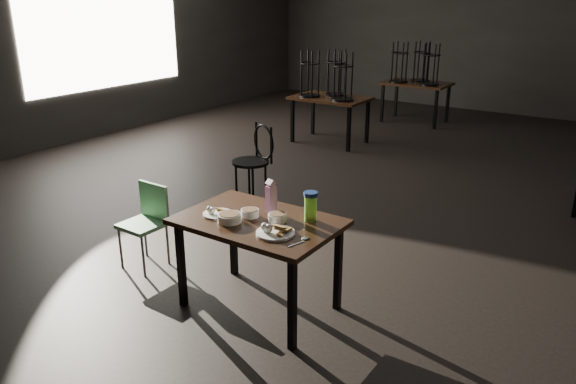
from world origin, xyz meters
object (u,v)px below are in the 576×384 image
Objects in this scene: school_chair at (147,218)px; bentwood_chair at (256,157)px; main_table at (258,229)px; juice_carton at (271,197)px; water_bottle at (311,206)px.

bentwood_chair is at bearing 96.95° from school_chair.
bentwood_chair is (-1.47, 1.90, -0.13)m from main_table.
juice_carton is 0.36× the size of school_chair.
bentwood_chair is 1.22× the size of school_chair.
school_chair is (-1.28, -0.13, -0.42)m from juice_carton.
water_bottle is at bearing 30.53° from main_table.
water_bottle is at bearing 4.53° from juice_carton.
juice_carton reaches higher than bentwood_chair.
main_table is 1.31× the size of bentwood_chair.
water_bottle is at bearing 6.93° from school_chair.
main_table is 1.30m from school_chair.
bentwood_chair is at bearing 136.64° from water_bottle.
main_table is at bearing -149.47° from water_bottle.
bentwood_chair is (-1.80, 1.70, -0.32)m from water_bottle.
school_chair is at bearing -174.23° from juice_carton.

